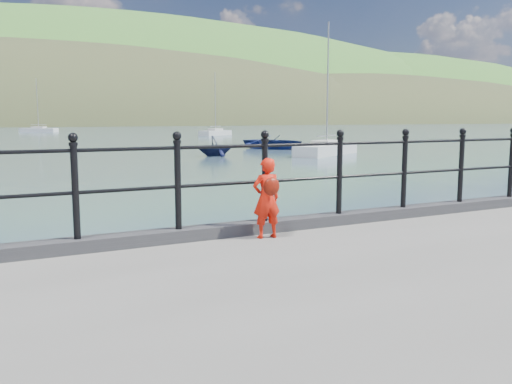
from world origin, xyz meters
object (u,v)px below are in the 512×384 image
launch_navy (215,146)px  sailboat_near (326,150)px  sailboat_far (216,133)px  launch_blue (274,142)px  sailboat_deep (39,130)px  railing (223,172)px  child (267,198)px

launch_navy → sailboat_near: (7.21, -2.30, -0.34)m
launch_navy → sailboat_far: 41.69m
launch_navy → launch_blue: bearing=-51.4°
sailboat_near → sailboat_deep: size_ratio=0.95×
railing → sailboat_far: (27.27, 64.94, -1.48)m
child → launch_navy: (10.59, 26.89, -0.84)m
launch_blue → child: bearing=-145.6°
launch_navy → sailboat_far: size_ratio=0.28×
child → sailboat_near: 30.38m
child → sailboat_far: size_ratio=0.11×
child → sailboat_far: (26.83, 65.28, -1.17)m
railing → child: 0.64m
launch_navy → sailboat_deep: sailboat_deep is taller
sailboat_near → sailboat_far: sailboat_far is taller
railing → sailboat_near: 30.38m
launch_blue → sailboat_near: size_ratio=0.59×
launch_blue → sailboat_far: size_ratio=0.59×
railing → child: (0.44, -0.34, -0.31)m
child → sailboat_deep: 96.54m
child → sailboat_far: 70.59m
child → launch_blue: child is taller
railing → sailboat_far: sailboat_far is taller
child → launch_navy: bearing=-108.9°
launch_navy → sailboat_deep: 69.56m
railing → child: bearing=-37.8°
railing → sailboat_deep: size_ratio=1.92×
launch_blue → launch_navy: bearing=-169.5°
launch_blue → sailboat_near: sailboat_near is taller
child → sailboat_near: bearing=-123.3°
railing → sailboat_far: 70.45m
sailboat_near → launch_blue: bearing=56.3°
launch_blue → launch_navy: size_ratio=2.08×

